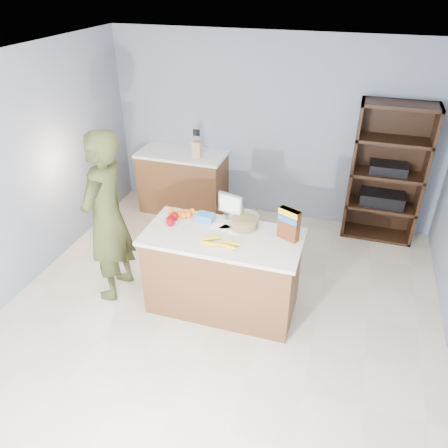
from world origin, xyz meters
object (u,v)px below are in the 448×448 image
(counter_peninsula, at_px, (223,275))
(tv, at_px, (231,205))
(person, at_px, (107,218))
(shelving_unit, at_px, (386,175))
(cereal_box, at_px, (289,222))

(counter_peninsula, relative_size, tv, 5.53)
(person, xyz_separation_m, tv, (1.20, 0.43, 0.12))
(shelving_unit, bearing_deg, tv, -132.48)
(tv, xyz_separation_m, cereal_box, (0.64, -0.20, 0.03))
(shelving_unit, bearing_deg, cereal_box, -115.90)
(tv, bearing_deg, counter_peninsula, -86.82)
(person, bearing_deg, counter_peninsula, 93.66)
(shelving_unit, distance_m, tv, 2.33)
(cereal_box, bearing_deg, tv, 162.37)
(person, height_order, cereal_box, person)
(person, bearing_deg, cereal_box, 96.31)
(tv, height_order, cereal_box, cereal_box)
(cereal_box, bearing_deg, person, -173.01)
(counter_peninsula, bearing_deg, cereal_box, 12.11)
(counter_peninsula, bearing_deg, shelving_unit, 52.89)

